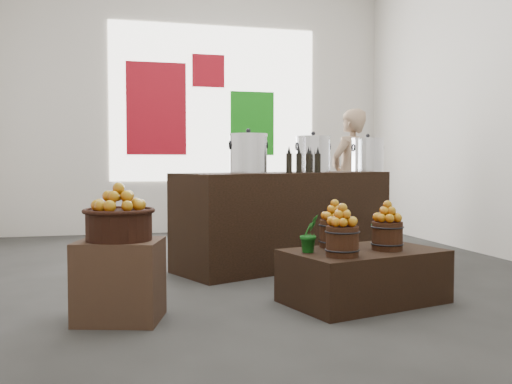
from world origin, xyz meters
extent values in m
plane|color=#343432|center=(0.00, 0.00, 0.00)|extent=(7.00, 7.00, 0.00)
cube|color=silver|center=(0.00, 3.50, 2.00)|extent=(6.00, 0.04, 4.00)
cube|color=white|center=(0.30, 3.48, 2.00)|extent=(3.20, 0.02, 2.40)
cube|color=maroon|center=(-0.60, 3.47, 1.90)|extent=(0.90, 0.04, 1.40)
cube|color=#147C13|center=(0.90, 3.47, 1.70)|extent=(0.70, 0.04, 1.00)
cube|color=maroon|center=(0.20, 3.47, 2.50)|extent=(0.50, 0.04, 0.50)
cube|color=#4C3323|center=(-1.21, -1.37, 0.28)|extent=(0.66, 0.59, 0.56)
cylinder|color=black|center=(-1.21, -1.37, 0.66)|extent=(0.44, 0.44, 0.20)
cube|color=black|center=(0.63, -1.30, 0.20)|extent=(1.33, 1.01, 0.41)
cylinder|color=#35160E|center=(0.35, -1.54, 0.52)|extent=(0.24, 0.24, 0.22)
cylinder|color=#35160E|center=(0.80, -1.34, 0.52)|extent=(0.24, 0.24, 0.22)
cylinder|color=#35160E|center=(0.46, -1.12, 0.52)|extent=(0.24, 0.24, 0.22)
imported|color=#125615|center=(0.92, -1.06, 0.53)|extent=(0.28, 0.26, 0.25)
imported|color=#125615|center=(0.18, -1.31, 0.55)|extent=(0.20, 0.18, 0.29)
cube|color=black|center=(0.51, 0.38, 0.49)|extent=(2.50, 1.63, 0.98)
cylinder|color=silver|center=(0.06, 0.19, 1.16)|extent=(0.37, 0.37, 0.37)
cylinder|color=silver|center=(0.87, 0.53, 1.16)|extent=(0.37, 0.37, 0.37)
cylinder|color=silver|center=(1.67, 0.87, 1.16)|extent=(0.37, 0.37, 0.37)
imported|color=#96775C|center=(1.77, 1.59, 0.89)|extent=(0.77, 0.68, 1.78)
camera|label=1|loc=(-1.24, -5.34, 1.09)|focal=40.00mm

